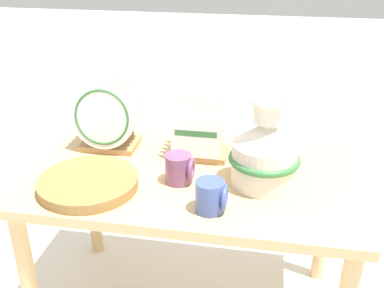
{
  "coord_description": "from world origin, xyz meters",
  "views": [
    {
      "loc": [
        0.24,
        -1.35,
        1.41
      ],
      "look_at": [
        0.0,
        0.0,
        0.75
      ],
      "focal_mm": 42.0,
      "sensor_mm": 36.0,
      "label": 1
    }
  ],
  "objects_px": {
    "dish_rack_round_plates": "(108,119)",
    "mug_cobalt_glaze": "(212,196)",
    "mug_plum_glaze": "(180,169)",
    "ceramic_vase": "(265,151)",
    "dish_rack_square_plates": "(199,136)",
    "wicker_charger_stack": "(88,183)"
  },
  "relations": [
    {
      "from": "ceramic_vase",
      "to": "dish_rack_round_plates",
      "type": "height_order",
      "value": "ceramic_vase"
    },
    {
      "from": "mug_plum_glaze",
      "to": "mug_cobalt_glaze",
      "type": "bearing_deg",
      "value": -49.67
    },
    {
      "from": "dish_rack_round_plates",
      "to": "mug_plum_glaze",
      "type": "relative_size",
      "value": 2.69
    },
    {
      "from": "ceramic_vase",
      "to": "dish_rack_round_plates",
      "type": "xyz_separation_m",
      "value": [
        -0.6,
        0.17,
        -0.0
      ]
    },
    {
      "from": "dish_rack_round_plates",
      "to": "dish_rack_square_plates",
      "type": "bearing_deg",
      "value": -0.36
    },
    {
      "from": "ceramic_vase",
      "to": "dish_rack_round_plates",
      "type": "distance_m",
      "value": 0.62
    },
    {
      "from": "dish_rack_round_plates",
      "to": "mug_plum_glaze",
      "type": "xyz_separation_m",
      "value": [
        0.32,
        -0.21,
        -0.07
      ]
    },
    {
      "from": "dish_rack_square_plates",
      "to": "mug_cobalt_glaze",
      "type": "bearing_deg",
      "value": -74.91
    },
    {
      "from": "ceramic_vase",
      "to": "dish_rack_round_plates",
      "type": "relative_size",
      "value": 1.14
    },
    {
      "from": "dish_rack_square_plates",
      "to": "ceramic_vase",
      "type": "bearing_deg",
      "value": -34.68
    },
    {
      "from": "dish_rack_round_plates",
      "to": "mug_cobalt_glaze",
      "type": "relative_size",
      "value": 2.69
    },
    {
      "from": "dish_rack_square_plates",
      "to": "mug_plum_glaze",
      "type": "bearing_deg",
      "value": -98.32
    },
    {
      "from": "dish_rack_square_plates",
      "to": "wicker_charger_stack",
      "type": "xyz_separation_m",
      "value": [
        -0.32,
        -0.3,
        -0.06
      ]
    },
    {
      "from": "mug_plum_glaze",
      "to": "ceramic_vase",
      "type": "bearing_deg",
      "value": 8.61
    },
    {
      "from": "mug_cobalt_glaze",
      "to": "dish_rack_square_plates",
      "type": "bearing_deg",
      "value": 105.09
    },
    {
      "from": "ceramic_vase",
      "to": "mug_plum_glaze",
      "type": "bearing_deg",
      "value": -171.39
    },
    {
      "from": "wicker_charger_stack",
      "to": "dish_rack_square_plates",
      "type": "bearing_deg",
      "value": 43.43
    },
    {
      "from": "ceramic_vase",
      "to": "wicker_charger_stack",
      "type": "xyz_separation_m",
      "value": [
        -0.56,
        -0.13,
        -0.1
      ]
    },
    {
      "from": "dish_rack_round_plates",
      "to": "wicker_charger_stack",
      "type": "bearing_deg",
      "value": -83.48
    },
    {
      "from": "dish_rack_round_plates",
      "to": "mug_cobalt_glaze",
      "type": "distance_m",
      "value": 0.58
    },
    {
      "from": "dish_rack_round_plates",
      "to": "ceramic_vase",
      "type": "bearing_deg",
      "value": -15.94
    },
    {
      "from": "ceramic_vase",
      "to": "mug_cobalt_glaze",
      "type": "distance_m",
      "value": 0.25
    }
  ]
}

